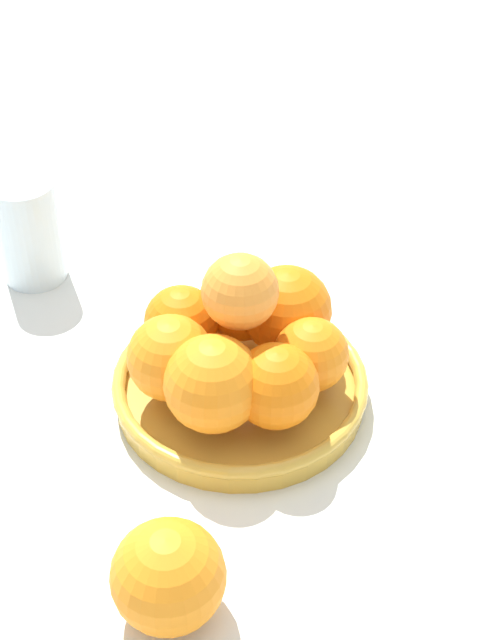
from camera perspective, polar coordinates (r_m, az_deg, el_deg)
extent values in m
plane|color=silver|center=(0.83, 0.00, -5.00)|extent=(4.00, 4.00, 0.00)
cylinder|color=gold|center=(0.82, 0.00, -4.57)|extent=(0.23, 0.23, 0.02)
torus|color=gold|center=(0.81, 0.00, -3.82)|extent=(0.23, 0.23, 0.01)
sphere|color=orange|center=(0.81, -3.78, -0.14)|extent=(0.07, 0.07, 0.07)
sphere|color=orange|center=(0.77, -4.46, -2.43)|extent=(0.08, 0.08, 0.08)
sphere|color=orange|center=(0.74, -1.74, -4.09)|extent=(0.08, 0.08, 0.08)
sphere|color=orange|center=(0.75, 2.30, -4.24)|extent=(0.07, 0.07, 0.07)
sphere|color=orange|center=(0.78, 4.56, -2.22)|extent=(0.07, 0.07, 0.07)
sphere|color=orange|center=(0.82, 3.00, 0.64)|extent=(0.08, 0.08, 0.08)
sphere|color=orange|center=(0.83, 0.06, 1.32)|extent=(0.08, 0.08, 0.08)
sphere|color=orange|center=(0.75, -0.17, 1.76)|extent=(0.07, 0.07, 0.07)
sphere|color=orange|center=(0.66, -4.61, -16.02)|extent=(0.08, 0.08, 0.08)
cylinder|color=silver|center=(0.97, -13.35, 5.55)|extent=(0.07, 0.07, 0.12)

